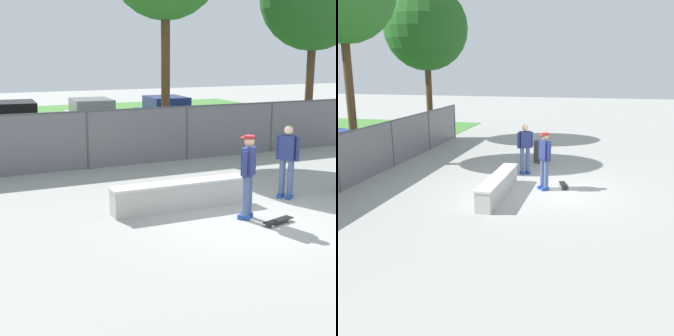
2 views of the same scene
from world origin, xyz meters
The scene contains 10 objects.
ground_plane centered at (0.00, 0.00, 0.00)m, with size 80.00×80.00×0.00m, color #9E9E99.
grass_strip centered at (0.00, 16.65, 0.01)m, with size 29.29×20.00×0.02m, color #478438.
concrete_ledge centered at (-0.95, 1.40, 0.32)m, with size 3.34×0.52×0.64m.
skateboarder centered at (0.05, 0.13, 1.03)m, with size 0.49×0.44×1.84m.
skateboard centered at (0.46, -0.46, 0.07)m, with size 0.82×0.40×0.09m.
chainlink_fence centered at (0.00, 6.35, 1.00)m, with size 17.36×0.07×1.83m.
car_black centered at (-3.04, 12.16, 0.84)m, with size 2.28×4.34×1.66m.
car_silver centered at (0.12, 12.07, 0.84)m, with size 2.28×4.34×1.66m.
car_blue centered at (3.50, 11.84, 0.84)m, with size 2.28×4.34×1.66m.
bystander centered at (1.83, 1.10, 1.01)m, with size 0.41×0.53×1.82m.
Camera 1 is at (-5.96, -8.78, 3.53)m, focal length 54.26 mm.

